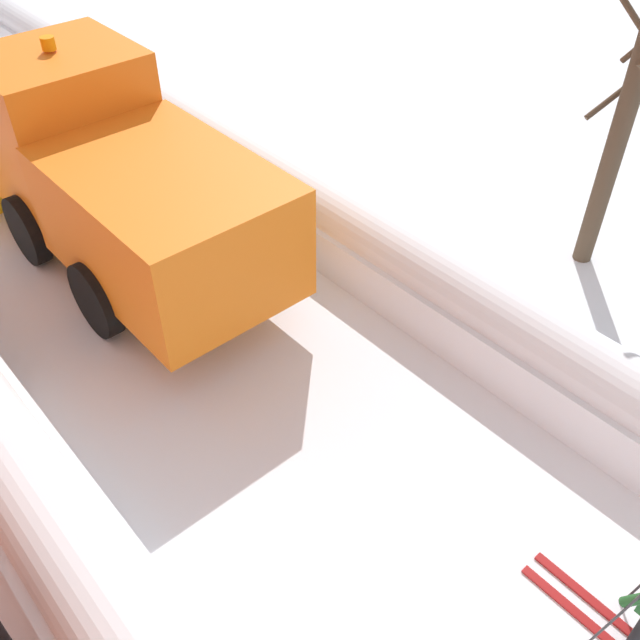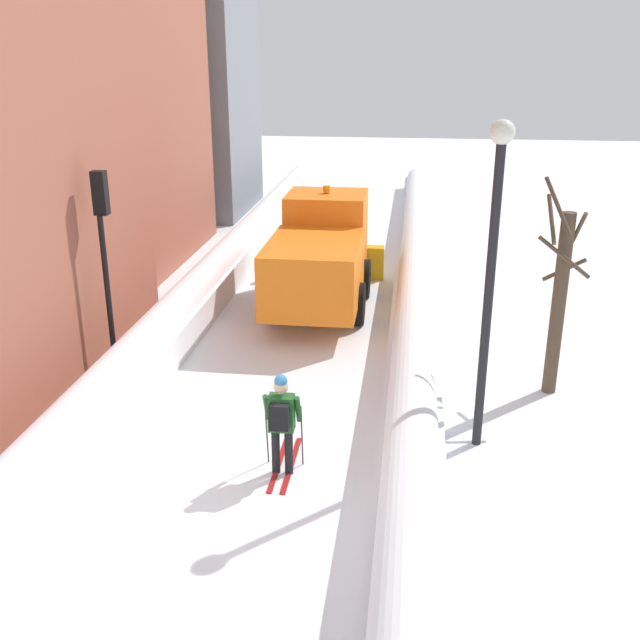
# 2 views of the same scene
# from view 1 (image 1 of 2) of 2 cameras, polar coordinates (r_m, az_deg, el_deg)

# --- Properties ---
(ground_plane) EXTENTS (80.00, 80.00, 0.00)m
(ground_plane) POSITION_cam_1_polar(r_m,az_deg,el_deg) (11.91, -17.67, 5.51)
(ground_plane) COLOR white
(snowbank_right) EXTENTS (1.10, 36.00, 1.15)m
(snowbank_right) POSITION_cam_1_polar(r_m,az_deg,el_deg) (12.74, -6.72, 12.59)
(snowbank_right) COLOR white
(snowbank_right) RESTS_ON ground
(plow_truck) EXTENTS (3.20, 5.98, 3.12)m
(plow_truck) POSITION_cam_1_polar(r_m,az_deg,el_deg) (10.68, -16.08, 10.99)
(plow_truck) COLOR orange
(plow_truck) RESTS_ON ground
(bare_tree_near) EXTENTS (1.06, 1.05, 4.43)m
(bare_tree_near) POSITION_cam_1_polar(r_m,az_deg,el_deg) (10.90, 23.00, 13.33)
(bare_tree_near) COLOR #4C3C2C
(bare_tree_near) RESTS_ON ground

